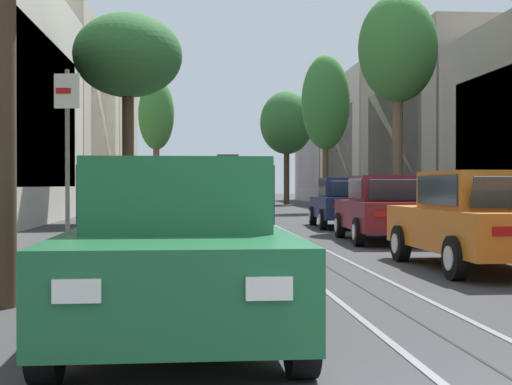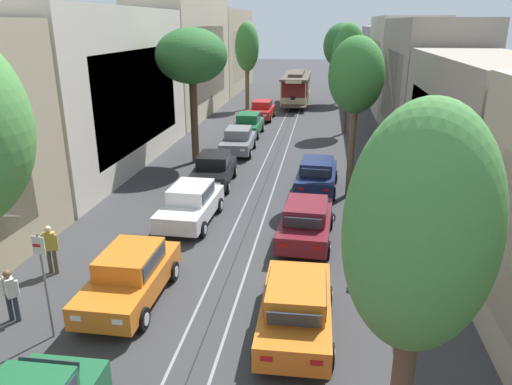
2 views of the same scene
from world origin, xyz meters
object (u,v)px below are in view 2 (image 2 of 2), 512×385
object	(u,v)px
pedestrian_on_left_pavement	(10,293)
pedestrian_on_right_pavement	(50,247)
parked_car_orange_second_left	(130,276)
parked_car_black_fourth_left	(214,169)
street_tree_kerb_right_second	(356,77)
cable_car_trolley	(296,88)
street_tree_kerb_right_mid	(349,58)
parked_car_orange_second_right	(296,307)
street_tree_kerb_right_fourth	(342,46)
parked_car_maroon_mid_right	(306,221)
street_sign_post	(44,275)
parked_car_white_mid_left	(191,204)
street_tree_kerb_right_near	(420,237)
parked_car_grey_fifth_left	(238,140)
parked_car_navy_fourth_right	(317,175)
parked_car_green_sixth_left	(248,124)
parked_car_red_far_left	(262,110)
street_tree_kerb_left_second	(192,57)
street_tree_kerb_left_mid	(247,48)
fire_hydrant	(358,273)

from	to	relation	value
pedestrian_on_left_pavement	pedestrian_on_right_pavement	size ratio (longest dim) A/B	0.93
parked_car_orange_second_left	parked_car_black_fourth_left	world-z (taller)	same
street_tree_kerb_right_second	cable_car_trolley	world-z (taller)	street_tree_kerb_right_second
street_tree_kerb_right_mid	pedestrian_on_left_pavement	world-z (taller)	street_tree_kerb_right_mid
parked_car_orange_second_left	parked_car_orange_second_right	size ratio (longest dim) A/B	1.00
pedestrian_on_left_pavement	parked_car_orange_second_right	bearing A→B (deg)	3.99
street_tree_kerb_right_fourth	pedestrian_on_left_pavement	world-z (taller)	street_tree_kerb_right_fourth
cable_car_trolley	pedestrian_on_left_pavement	distance (m)	38.76
parked_car_orange_second_left	pedestrian_on_right_pavement	world-z (taller)	pedestrian_on_right_pavement
parked_car_black_fourth_left	pedestrian_on_left_pavement	world-z (taller)	parked_car_black_fourth_left
street_tree_kerb_right_second	pedestrian_on_left_pavement	xyz separation A→B (m)	(-9.60, -11.86, -4.68)
parked_car_maroon_mid_right	cable_car_trolley	xyz separation A→B (m)	(-2.37, 31.99, 0.86)
parked_car_orange_second_left	street_sign_post	distance (m)	2.65
parked_car_white_mid_left	cable_car_trolley	xyz separation A→B (m)	(2.41, 30.82, 0.86)
street_tree_kerb_right_near	street_tree_kerb_right_mid	xyz separation A→B (m)	(0.00, 29.19, 0.66)
parked_car_grey_fifth_left	parked_car_black_fourth_left	bearing A→B (deg)	-91.15
street_tree_kerb_right_fourth	pedestrian_on_left_pavement	distance (m)	41.73
parked_car_navy_fourth_right	street_tree_kerb_right_second	bearing A→B (deg)	-18.17
parked_car_green_sixth_left	parked_car_red_far_left	world-z (taller)	same
street_tree_kerb_left_second	street_sign_post	size ratio (longest dim) A/B	2.57
parked_car_orange_second_right	parked_car_maroon_mid_right	size ratio (longest dim) A/B	0.99
street_tree_kerb_right_near	street_tree_kerb_left_second	bearing A→B (deg)	114.10
parked_car_white_mid_left	parked_car_green_sixth_left	world-z (taller)	same
street_tree_kerb_left_second	street_sign_post	world-z (taller)	street_tree_kerb_left_second
street_tree_kerb_left_second	street_tree_kerb_right_mid	size ratio (longest dim) A/B	0.97
parked_car_navy_fourth_right	street_tree_kerb_right_near	distance (m)	16.47
parked_car_white_mid_left	street_tree_kerb_left_mid	xyz separation A→B (m)	(-2.05, 27.70, 4.84)
parked_car_orange_second_right	pedestrian_on_left_pavement	bearing A→B (deg)	-176.01
street_tree_kerb_left_mid	parked_car_white_mid_left	bearing A→B (deg)	-85.77
parked_car_red_far_left	street_tree_kerb_right_near	xyz separation A→B (m)	(6.82, -33.94, 3.98)
parked_car_red_far_left	parked_car_orange_second_right	distance (m)	30.26
street_tree_kerb_right_mid	street_tree_kerb_right_fourth	bearing A→B (deg)	90.40
parked_car_navy_fourth_right	street_tree_kerb_right_mid	bearing A→B (deg)	82.47
parked_car_green_sixth_left	cable_car_trolley	world-z (taller)	cable_car_trolley
street_tree_kerb_right_second	parked_car_orange_second_right	bearing A→B (deg)	-99.18
cable_car_trolley	parked_car_white_mid_left	bearing A→B (deg)	-94.47
parked_car_green_sixth_left	street_tree_kerb_right_mid	xyz separation A→B (m)	(7.01, 1.49, 4.64)
parked_car_navy_fourth_right	fire_hydrant	size ratio (longest dim) A/B	5.26
parked_car_green_sixth_left	street_sign_post	xyz separation A→B (m)	(-1.34, -24.72, 1.03)
parked_car_grey_fifth_left	street_tree_kerb_right_mid	distance (m)	10.62
street_sign_post	street_tree_kerb_right_second	bearing A→B (deg)	56.65
parked_car_maroon_mid_right	parked_car_red_far_left	bearing A→B (deg)	101.28
cable_car_trolley	parked_car_maroon_mid_right	bearing A→B (deg)	-85.76
parked_car_grey_fifth_left	street_sign_post	world-z (taller)	street_sign_post
parked_car_orange_second_left	parked_car_maroon_mid_right	bearing A→B (deg)	44.66
street_tree_kerb_right_near	cable_car_trolley	xyz separation A→B (m)	(-4.39, 41.89, -3.12)
parked_car_orange_second_left	street_tree_kerb_right_near	bearing A→B (deg)	-35.63
street_tree_kerb_right_second	pedestrian_on_left_pavement	distance (m)	15.96
parked_car_orange_second_left	street_tree_kerb_left_mid	world-z (taller)	street_tree_kerb_left_mid
parked_car_black_fourth_left	parked_car_navy_fourth_right	size ratio (longest dim) A/B	1.00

